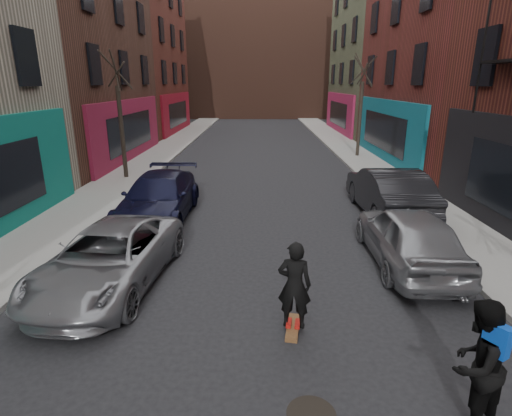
{
  "coord_description": "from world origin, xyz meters",
  "views": [
    {
      "loc": [
        0.17,
        -0.56,
        4.41
      ],
      "look_at": [
        0.09,
        8.38,
        1.6
      ],
      "focal_mm": 28.0,
      "sensor_mm": 36.0,
      "label": 1
    }
  ],
  "objects_px": {
    "parked_left_far": "(109,258)",
    "parked_right_far": "(408,236)",
    "skateboarder": "(294,285)",
    "tree_left_far": "(119,107)",
    "parked_left_end": "(159,198)",
    "tree_right_far": "(361,98)",
    "skateboard": "(293,328)",
    "pedestrian": "(477,363)",
    "parked_right_end": "(388,191)",
    "manhole": "(311,414)"
  },
  "relations": [
    {
      "from": "tree_right_far",
      "to": "parked_right_end",
      "type": "height_order",
      "value": "tree_right_far"
    },
    {
      "from": "parked_left_far",
      "to": "tree_right_far",
      "type": "bearing_deg",
      "value": 66.0
    },
    {
      "from": "parked_left_end",
      "to": "parked_right_end",
      "type": "height_order",
      "value": "parked_right_end"
    },
    {
      "from": "tree_right_far",
      "to": "skateboard",
      "type": "distance_m",
      "value": 19.23
    },
    {
      "from": "parked_left_far",
      "to": "manhole",
      "type": "bearing_deg",
      "value": -36.44
    },
    {
      "from": "skateboard",
      "to": "manhole",
      "type": "height_order",
      "value": "skateboard"
    },
    {
      "from": "tree_right_far",
      "to": "tree_left_far",
      "type": "bearing_deg",
      "value": -154.18
    },
    {
      "from": "skateboard",
      "to": "manhole",
      "type": "xyz_separation_m",
      "value": [
        0.1,
        -2.0,
        -0.04
      ]
    },
    {
      "from": "tree_right_far",
      "to": "parked_left_far",
      "type": "xyz_separation_m",
      "value": [
        -9.4,
        -16.4,
        -2.86
      ]
    },
    {
      "from": "tree_right_far",
      "to": "parked_right_end",
      "type": "distance_m",
      "value": 11.68
    },
    {
      "from": "parked_left_far",
      "to": "parked_right_far",
      "type": "relative_size",
      "value": 1.07
    },
    {
      "from": "parked_left_end",
      "to": "parked_right_end",
      "type": "bearing_deg",
      "value": 4.77
    },
    {
      "from": "parked_left_far",
      "to": "parked_right_end",
      "type": "bearing_deg",
      "value": 39.26
    },
    {
      "from": "tree_right_far",
      "to": "skateboarder",
      "type": "xyz_separation_m",
      "value": [
        -5.4,
        -18.13,
        -2.59
      ]
    },
    {
      "from": "skateboard",
      "to": "parked_left_far",
      "type": "bearing_deg",
      "value": 166.34
    },
    {
      "from": "parked_right_far",
      "to": "tree_right_far",
      "type": "bearing_deg",
      "value": -97.83
    },
    {
      "from": "tree_right_far",
      "to": "pedestrian",
      "type": "bearing_deg",
      "value": -99.0
    },
    {
      "from": "parked_right_end",
      "to": "skateboarder",
      "type": "bearing_deg",
      "value": 60.48
    },
    {
      "from": "tree_left_far",
      "to": "parked_left_far",
      "type": "bearing_deg",
      "value": -73.91
    },
    {
      "from": "parked_left_far",
      "to": "tree_left_far",
      "type": "bearing_deg",
      "value": 111.91
    },
    {
      "from": "parked_right_far",
      "to": "skateboard",
      "type": "distance_m",
      "value": 4.28
    },
    {
      "from": "tree_left_far",
      "to": "parked_left_end",
      "type": "bearing_deg",
      "value": -62.62
    },
    {
      "from": "tree_right_far",
      "to": "parked_left_far",
      "type": "bearing_deg",
      "value": -119.82
    },
    {
      "from": "parked_left_far",
      "to": "parked_right_end",
      "type": "distance_m",
      "value": 9.35
    },
    {
      "from": "pedestrian",
      "to": "skateboarder",
      "type": "bearing_deg",
      "value": -74.02
    },
    {
      "from": "parked_right_far",
      "to": "skateboard",
      "type": "relative_size",
      "value": 5.6
    },
    {
      "from": "parked_left_end",
      "to": "parked_right_far",
      "type": "xyz_separation_m",
      "value": [
        7.08,
        -3.45,
        0.01
      ]
    },
    {
      "from": "manhole",
      "to": "parked_right_end",
      "type": "bearing_deg",
      "value": 67.36
    },
    {
      "from": "pedestrian",
      "to": "manhole",
      "type": "distance_m",
      "value": 2.3
    },
    {
      "from": "parked_right_far",
      "to": "skateboarder",
      "type": "distance_m",
      "value": 4.22
    },
    {
      "from": "pedestrian",
      "to": "manhole",
      "type": "xyz_separation_m",
      "value": [
        -2.1,
        0.07,
        -0.92
      ]
    },
    {
      "from": "tree_left_far",
      "to": "pedestrian",
      "type": "bearing_deg",
      "value": -57.04
    },
    {
      "from": "parked_left_end",
      "to": "skateboard",
      "type": "distance_m",
      "value": 7.52
    },
    {
      "from": "parked_right_end",
      "to": "skateboarder",
      "type": "relative_size",
      "value": 3.05
    },
    {
      "from": "parked_right_far",
      "to": "skateboard",
      "type": "height_order",
      "value": "parked_right_far"
    },
    {
      "from": "manhole",
      "to": "tree_left_far",
      "type": "bearing_deg",
      "value": 116.68
    },
    {
      "from": "parked_left_far",
      "to": "pedestrian",
      "type": "height_order",
      "value": "pedestrian"
    },
    {
      "from": "tree_right_far",
      "to": "parked_left_far",
      "type": "height_order",
      "value": "tree_right_far"
    },
    {
      "from": "tree_right_far",
      "to": "skateboarder",
      "type": "bearing_deg",
      "value": -106.59
    },
    {
      "from": "tree_right_far",
      "to": "pedestrian",
      "type": "height_order",
      "value": "tree_right_far"
    },
    {
      "from": "skateboard",
      "to": "skateboarder",
      "type": "height_order",
      "value": "skateboarder"
    },
    {
      "from": "parked_left_far",
      "to": "parked_right_far",
      "type": "height_order",
      "value": "parked_right_far"
    },
    {
      "from": "parked_right_far",
      "to": "manhole",
      "type": "xyz_separation_m",
      "value": [
        -2.99,
        -4.88,
        -0.76
      ]
    },
    {
      "from": "parked_left_end",
      "to": "parked_right_far",
      "type": "distance_m",
      "value": 7.88
    },
    {
      "from": "parked_left_far",
      "to": "skateboarder",
      "type": "xyz_separation_m",
      "value": [
        4.0,
        -1.73,
        0.27
      ]
    },
    {
      "from": "skateboarder",
      "to": "tree_left_far",
      "type": "bearing_deg",
      "value": -50.32
    },
    {
      "from": "skateboarder",
      "to": "pedestrian",
      "type": "distance_m",
      "value": 3.02
    },
    {
      "from": "tree_right_far",
      "to": "parked_right_far",
      "type": "xyz_separation_m",
      "value": [
        -2.32,
        -15.25,
        -2.77
      ]
    },
    {
      "from": "manhole",
      "to": "skateboarder",
      "type": "bearing_deg",
      "value": 92.78
    },
    {
      "from": "skateboarder",
      "to": "parked_right_end",
      "type": "bearing_deg",
      "value": -109.24
    }
  ]
}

